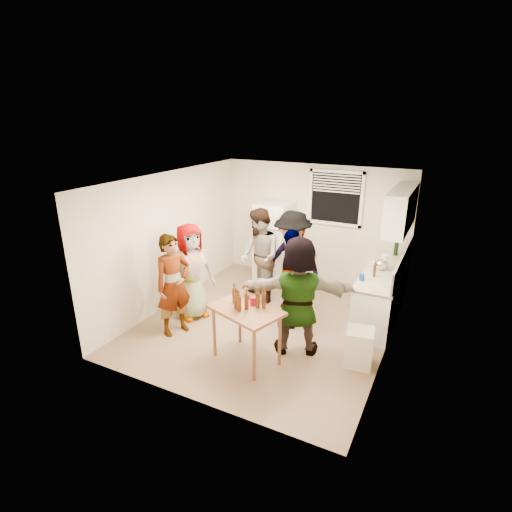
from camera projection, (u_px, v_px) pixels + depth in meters
The scene contains 23 objects.
room at pixel (268, 322), 7.02m from camera, with size 4.00×4.50×2.50m, color beige, non-canonical shape.
window at pixel (336, 198), 8.05m from camera, with size 1.12×0.10×1.06m, color white, non-canonical shape.
refrigerator at pixel (274, 241), 8.62m from camera, with size 0.70×0.70×1.70m, color white.
counter_lower at pixel (382, 294), 7.11m from camera, with size 0.60×2.20×0.86m, color white.
countertop at pixel (384, 271), 6.96m from camera, with size 0.64×2.22×0.04m, color beige.
backsplash at pixel (403, 262), 6.77m from camera, with size 0.03×2.20×0.36m, color beige.
upper_cabinets at pixel (401, 209), 6.71m from camera, with size 0.34×1.60×0.70m, color white.
kettle at pixel (381, 269), 6.95m from camera, with size 0.25×0.21×0.21m, color silver, non-canonical shape.
paper_towel at pixel (384, 269), 6.99m from camera, with size 0.12×0.12×0.26m, color white.
wine_bottle at pixel (395, 255), 7.65m from camera, with size 0.08×0.08×0.32m, color black.
beer_bottle_counter at pixel (374, 276), 6.66m from camera, with size 0.05×0.05×0.20m, color #47230C.
blue_cup at pixel (361, 280), 6.49m from camera, with size 0.08×0.08×0.11m, color #0E3DA6.
picture_frame at pixel (401, 262), 7.10m from camera, with size 0.02×0.18×0.15m, color #EEC94F.
trash_bin at pixel (359, 349), 5.77m from camera, with size 0.38×0.38×0.56m, color silver.
serving_table at pixel (247, 360), 5.96m from camera, with size 1.00×0.67×0.85m, color brown, non-canonical shape.
beer_bottle_table at pixel (247, 309), 5.67m from camera, with size 0.06×0.06×0.23m, color #47230C.
red_cup at pixel (253, 305), 5.79m from camera, with size 0.09×0.09×0.12m, color #AB0D24.
guest_grey at pixel (194, 315), 7.26m from camera, with size 0.84×1.72×0.55m, color gray.
guest_stripe at pixel (177, 331), 6.73m from camera, with size 0.62×1.71×0.41m, color #141933.
guest_back_left at pixel (259, 301), 7.81m from camera, with size 0.89×1.83×0.69m, color brown.
guest_back_right at pixel (291, 308), 7.55m from camera, with size 1.21×1.87×0.69m, color #414045.
guest_black at pixel (290, 324), 6.97m from camera, with size 1.00×1.71×0.42m, color black.
guest_orange at pixel (296, 350), 6.21m from camera, with size 1.71×1.85×0.55m, color #D37257.
Camera 1 is at (2.63, -5.62, 3.48)m, focal length 28.00 mm.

